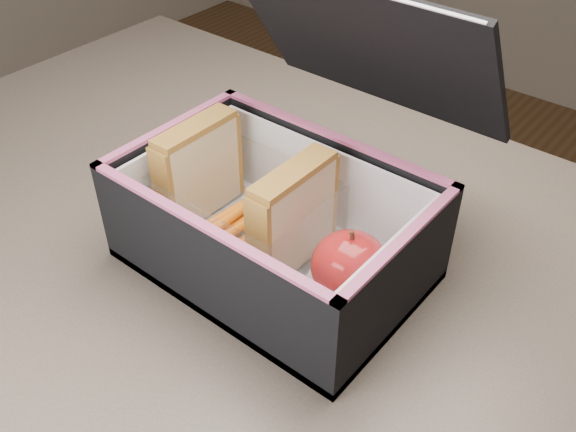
% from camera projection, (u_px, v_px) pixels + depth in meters
% --- Properties ---
extents(kitchen_table, '(1.20, 0.80, 0.75)m').
position_uv_depth(kitchen_table, '(263.00, 326.00, 0.72)').
color(kitchen_table, brown).
rests_on(kitchen_table, ground).
extents(lunch_bag, '(0.29, 0.30, 0.27)m').
position_uv_depth(lunch_bag, '(277.00, 215.00, 0.63)').
color(lunch_bag, black).
rests_on(lunch_bag, kitchen_table).
extents(plastic_tub, '(0.18, 0.13, 0.07)m').
position_uv_depth(plastic_tub, '(245.00, 209.00, 0.66)').
color(plastic_tub, white).
rests_on(plastic_tub, lunch_bag).
extents(sandwich_left, '(0.03, 0.10, 0.11)m').
position_uv_depth(sandwich_left, '(199.00, 169.00, 0.68)').
color(sandwich_left, '#DBBD8A').
rests_on(sandwich_left, plastic_tub).
extents(sandwich_right, '(0.03, 0.10, 0.11)m').
position_uv_depth(sandwich_right, '(293.00, 217.00, 0.62)').
color(sandwich_right, '#DBBD8A').
rests_on(sandwich_right, plastic_tub).
extents(carrot_sticks, '(0.05, 0.15, 0.03)m').
position_uv_depth(carrot_sticks, '(241.00, 222.00, 0.67)').
color(carrot_sticks, orange).
rests_on(carrot_sticks, plastic_tub).
extents(paper_napkin, '(0.10, 0.10, 0.01)m').
position_uv_depth(paper_napkin, '(344.00, 294.00, 0.61)').
color(paper_napkin, white).
rests_on(paper_napkin, lunch_bag).
extents(red_apple, '(0.08, 0.08, 0.08)m').
position_uv_depth(red_apple, '(350.00, 266.00, 0.59)').
color(red_apple, maroon).
rests_on(red_apple, paper_napkin).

